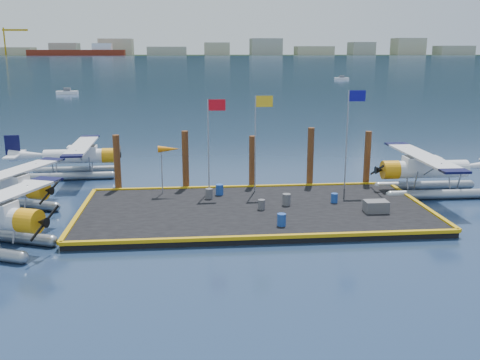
{
  "coord_description": "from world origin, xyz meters",
  "views": [
    {
      "loc": [
        -3.63,
        -29.78,
        9.43
      ],
      "look_at": [
        -0.65,
        2.0,
        1.62
      ],
      "focal_mm": 40.0,
      "sensor_mm": 36.0,
      "label": 1
    }
  ],
  "objects_px": {
    "flagpole_blue": "(350,125)",
    "piling_0": "(117,165)",
    "seaplane_c": "(78,158)",
    "piling_1": "(185,162)",
    "drum_3": "(282,220)",
    "drum_4": "(334,198)",
    "flagpole_yellow": "(258,129)",
    "drum_1": "(261,204)",
    "crate": "(376,206)",
    "seaplane_b": "(4,190)",
    "drum_5": "(220,190)",
    "piling_3": "(310,159)",
    "piling_4": "(367,160)",
    "flagpole_red": "(212,131)",
    "drum_2": "(286,199)",
    "drum_0": "(209,194)",
    "seaplane_d": "(427,172)",
    "piling_2": "(252,164)",
    "windsock": "(169,150)"
  },
  "relations": [
    {
      "from": "drum_0",
      "to": "drum_4",
      "type": "height_order",
      "value": "drum_0"
    },
    {
      "from": "flagpole_blue",
      "to": "piling_1",
      "type": "relative_size",
      "value": 1.55
    },
    {
      "from": "drum_5",
      "to": "flagpole_yellow",
      "type": "bearing_deg",
      "value": 14.78
    },
    {
      "from": "flagpole_yellow",
      "to": "piling_3",
      "type": "relative_size",
      "value": 1.44
    },
    {
      "from": "piling_0",
      "to": "drum_2",
      "type": "bearing_deg",
      "value": -25.37
    },
    {
      "from": "seaplane_c",
      "to": "flagpole_blue",
      "type": "bearing_deg",
      "value": 67.87
    },
    {
      "from": "seaplane_c",
      "to": "piling_0",
      "type": "relative_size",
      "value": 2.3
    },
    {
      "from": "drum_0",
      "to": "drum_4",
      "type": "relative_size",
      "value": 1.1
    },
    {
      "from": "drum_4",
      "to": "seaplane_d",
      "type": "bearing_deg",
      "value": 20.99
    },
    {
      "from": "flagpole_yellow",
      "to": "drum_2",
      "type": "bearing_deg",
      "value": -69.18
    },
    {
      "from": "drum_1",
      "to": "piling_2",
      "type": "bearing_deg",
      "value": 88.85
    },
    {
      "from": "drum_1",
      "to": "crate",
      "type": "height_order",
      "value": "crate"
    },
    {
      "from": "drum_0",
      "to": "crate",
      "type": "bearing_deg",
      "value": -21.79
    },
    {
      "from": "flagpole_yellow",
      "to": "piling_1",
      "type": "bearing_deg",
      "value": 161.21
    },
    {
      "from": "drum_0",
      "to": "drum_4",
      "type": "distance_m",
      "value": 7.7
    },
    {
      "from": "seaplane_d",
      "to": "drum_3",
      "type": "distance_m",
      "value": 12.8
    },
    {
      "from": "drum_3",
      "to": "drum_4",
      "type": "relative_size",
      "value": 1.14
    },
    {
      "from": "drum_1",
      "to": "drum_2",
      "type": "relative_size",
      "value": 0.84
    },
    {
      "from": "flagpole_yellow",
      "to": "flagpole_red",
      "type": "bearing_deg",
      "value": 180.0
    },
    {
      "from": "drum_5",
      "to": "piling_3",
      "type": "bearing_deg",
      "value": 19.69
    },
    {
      "from": "drum_3",
      "to": "flagpole_yellow",
      "type": "distance_m",
      "value": 8.09
    },
    {
      "from": "drum_5",
      "to": "drum_0",
      "type": "bearing_deg",
      "value": -130.98
    },
    {
      "from": "seaplane_b",
      "to": "piling_4",
      "type": "distance_m",
      "value": 23.39
    },
    {
      "from": "piling_2",
      "to": "piling_4",
      "type": "relative_size",
      "value": 0.95
    },
    {
      "from": "drum_1",
      "to": "drum_5",
      "type": "xyz_separation_m",
      "value": [
        -2.24,
        3.42,
        0.05
      ]
    },
    {
      "from": "flagpole_blue",
      "to": "piling_0",
      "type": "distance_m",
      "value": 15.51
    },
    {
      "from": "seaplane_d",
      "to": "flagpole_red",
      "type": "xyz_separation_m",
      "value": [
        -14.22,
        0.45,
        2.84
      ]
    },
    {
      "from": "seaplane_b",
      "to": "drum_5",
      "type": "distance_m",
      "value": 12.83
    },
    {
      "from": "drum_2",
      "to": "seaplane_d",
      "type": "bearing_deg",
      "value": 16.41
    },
    {
      "from": "flagpole_red",
      "to": "seaplane_d",
      "type": "bearing_deg",
      "value": -1.8
    },
    {
      "from": "seaplane_b",
      "to": "flagpole_blue",
      "type": "distance_m",
      "value": 21.63
    },
    {
      "from": "drum_3",
      "to": "flagpole_yellow",
      "type": "relative_size",
      "value": 0.11
    },
    {
      "from": "flagpole_red",
      "to": "flagpole_blue",
      "type": "xyz_separation_m",
      "value": [
        8.99,
        -0.0,
        0.29
      ]
    },
    {
      "from": "windsock",
      "to": "piling_4",
      "type": "distance_m",
      "value": 13.68
    },
    {
      "from": "flagpole_red",
      "to": "piling_1",
      "type": "distance_m",
      "value": 3.28
    },
    {
      "from": "flagpole_red",
      "to": "flagpole_yellow",
      "type": "distance_m",
      "value": 3.0
    },
    {
      "from": "seaplane_b",
      "to": "drum_3",
      "type": "relative_size",
      "value": 13.98
    },
    {
      "from": "flagpole_yellow",
      "to": "piling_3",
      "type": "xyz_separation_m",
      "value": [
        3.8,
        1.6,
        -2.36
      ]
    },
    {
      "from": "drum_2",
      "to": "flagpole_red",
      "type": "bearing_deg",
      "value": 141.75
    },
    {
      "from": "flagpole_yellow",
      "to": "piling_1",
      "type": "xyz_separation_m",
      "value": [
        -4.7,
        1.6,
        -2.41
      ]
    },
    {
      "from": "drum_1",
      "to": "flagpole_red",
      "type": "distance_m",
      "value": 6.14
    },
    {
      "from": "seaplane_b",
      "to": "flagpole_blue",
      "type": "bearing_deg",
      "value": 117.08
    },
    {
      "from": "drum_5",
      "to": "flagpole_yellow",
      "type": "xyz_separation_m",
      "value": [
        2.56,
        0.68,
        3.77
      ]
    },
    {
      "from": "seaplane_c",
      "to": "piling_2",
      "type": "xyz_separation_m",
      "value": [
        12.67,
        -5.42,
        0.47
      ]
    },
    {
      "from": "seaplane_c",
      "to": "flagpole_red",
      "type": "xyz_separation_m",
      "value": [
        9.88,
        -7.02,
        2.97
      ]
    },
    {
      "from": "flagpole_red",
      "to": "piling_1",
      "type": "height_order",
      "value": "flagpole_red"
    },
    {
      "from": "seaplane_b",
      "to": "seaplane_d",
      "type": "bearing_deg",
      "value": 114.99
    },
    {
      "from": "drum_2",
      "to": "piling_4",
      "type": "relative_size",
      "value": 0.17
    },
    {
      "from": "seaplane_c",
      "to": "piling_4",
      "type": "bearing_deg",
      "value": 73.58
    },
    {
      "from": "piling_2",
      "to": "drum_2",
      "type": "bearing_deg",
      "value": -73.37
    }
  ]
}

